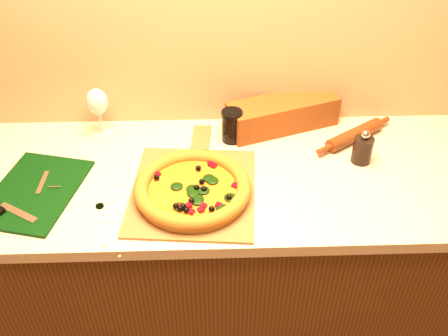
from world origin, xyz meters
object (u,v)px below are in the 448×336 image
(cutting_board, at_px, (33,192))
(rolling_pin, at_px, (354,135))
(pizza, at_px, (193,188))
(dark_jar, at_px, (232,126))
(pepper_grinder, at_px, (363,149))
(pizza_peel, at_px, (194,187))
(wine_glass, at_px, (97,103))

(cutting_board, distance_m, rolling_pin, 1.12)
(pizza, bearing_deg, dark_jar, 65.74)
(pizza, height_order, pepper_grinder, pepper_grinder)
(pizza_peel, distance_m, pizza, 0.05)
(pizza_peel, distance_m, cutting_board, 0.51)
(rolling_pin, bearing_deg, cutting_board, -166.90)
(pizza, xyz_separation_m, pepper_grinder, (0.57, 0.16, 0.02))
(wine_glass, bearing_deg, cutting_board, -117.52)
(pepper_grinder, bearing_deg, pizza_peel, -167.61)
(pepper_grinder, bearing_deg, cutting_board, -173.03)
(pizza_peel, xyz_separation_m, cutting_board, (-0.51, -0.01, 0.00))
(pizza_peel, distance_m, wine_glass, 0.48)
(dark_jar, bearing_deg, pizza_peel, -116.97)
(pizza, distance_m, pepper_grinder, 0.60)
(cutting_board, relative_size, pepper_grinder, 3.25)
(wine_glass, distance_m, dark_jar, 0.48)
(pizza, height_order, dark_jar, dark_jar)
(rolling_pin, bearing_deg, dark_jar, 177.62)
(pizza, bearing_deg, rolling_pin, 26.12)
(pizza, xyz_separation_m, cutting_board, (-0.51, 0.03, -0.03))
(pepper_grinder, height_order, dark_jar, pepper_grinder)
(pizza_peel, xyz_separation_m, pepper_grinder, (0.57, 0.13, 0.05))
(pepper_grinder, bearing_deg, pizza, -164.12)
(pepper_grinder, relative_size, dark_jar, 1.04)
(pizza_peel, height_order, pizza, pizza)
(pepper_grinder, height_order, rolling_pin, pepper_grinder)
(pepper_grinder, xyz_separation_m, wine_glass, (-0.91, 0.19, 0.08))
(pizza, relative_size, cutting_board, 0.90)
(pepper_grinder, distance_m, wine_glass, 0.94)
(pizza, height_order, rolling_pin, pizza)
(rolling_pin, bearing_deg, pizza_peel, -156.89)
(cutting_board, relative_size, rolling_pin, 1.32)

